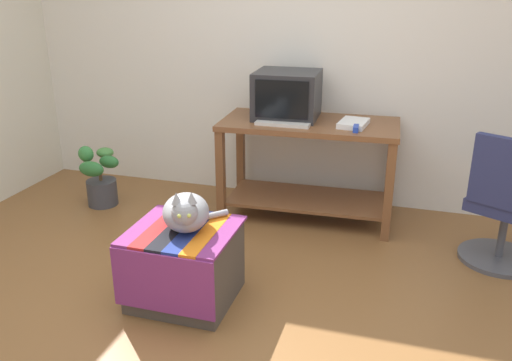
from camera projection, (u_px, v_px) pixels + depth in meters
ground_plane at (210, 328)px, 2.88m from camera, size 14.00×14.00×0.00m
back_wall at (299, 42)px, 4.26m from camera, size 8.00×0.10×2.60m
desk at (308, 153)px, 4.07m from camera, size 1.35×0.69×0.77m
tv_monitor at (288, 95)px, 4.04m from camera, size 0.49×0.47×0.35m
keyboard at (283, 123)px, 3.89m from camera, size 0.40×0.15×0.02m
book at (353, 123)px, 3.86m from camera, size 0.22×0.29×0.04m
ottoman_with_blanket at (184, 265)px, 3.07m from camera, size 0.59×0.57×0.45m
cat at (186, 212)px, 2.96m from camera, size 0.37×0.45×0.27m
potted_plant at (100, 181)px, 4.40m from camera, size 0.34×0.38×0.50m
office_chair at (504, 210)px, 3.41m from camera, size 0.56×0.56×0.89m
stapler at (356, 128)px, 3.72m from camera, size 0.04×0.11×0.04m
pen at (354, 125)px, 3.88m from camera, size 0.06×0.13×0.01m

